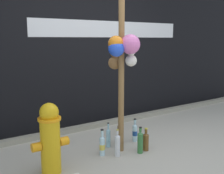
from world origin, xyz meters
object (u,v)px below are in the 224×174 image
Objects in this scene: bottle_0 at (120,138)px; bottle_1 at (120,133)px; fire_hydrant at (50,138)px; bottle_7 at (146,141)px; bottle_5 at (140,142)px; bottle_3 at (135,132)px; memorial_post at (122,28)px; bottle_4 at (117,145)px; bottle_2 at (102,145)px; bottle_6 at (108,137)px.

bottle_1 is (0.10, 0.14, 0.01)m from bottle_0.
fire_hydrant is at bearing -165.44° from bottle_1.
bottle_0 reaches higher than bottle_7.
bottle_0 is 0.33m from bottle_5.
fire_hydrant is 2.45× the size of bottle_0.
bottle_3 is (0.32, 0.06, 0.01)m from bottle_0.
bottle_1 is 0.45m from bottle_5.
bottle_3 is 0.36m from bottle_7.
bottle_1 reaches higher than bottle_3.
bottle_5 is 1.14× the size of bottle_7.
bottle_5 is at bearing -87.36° from bottle_1.
memorial_post is at bearing -152.72° from bottle_3.
bottle_5 is at bearing -15.02° from bottle_4.
fire_hydrant reaches higher than bottle_3.
memorial_post is 9.39× the size of bottle_7.
fire_hydrant is 2.31× the size of bottle_2.
bottle_2 is at bearing 161.52° from bottle_7.
bottle_3 is (0.67, 0.15, 0.00)m from bottle_2.
bottle_0 is 0.32m from bottle_3.
bottle_2 is at bearing -165.82° from bottle_0.
bottle_5 reaches higher than bottle_7.
fire_hydrant reaches higher than bottle_1.
bottle_6 is at bearing 133.41° from bottle_7.
bottle_4 reaches higher than bottle_0.
bottle_0 is 0.17m from bottle_1.
bottle_1 reaches higher than bottle_6.
bottle_4 is at bearing -145.51° from memorial_post.
bottle_1 is 0.50m from bottle_2.
bottle_2 is 0.98× the size of bottle_5.
bottle_2 reaches higher than bottle_0.
memorial_post is at bearing 153.89° from bottle_7.
memorial_post is at bearing -75.26° from bottle_6.
bottle_0 is at bearing 129.60° from bottle_7.
bottle_2 is (-0.35, -0.09, 0.01)m from bottle_0.
bottle_6 is at bearing -171.67° from bottle_1.
bottle_6 reaches higher than bottle_2.
bottle_1 is at bearing 14.56° from fire_hydrant.
bottle_2 is at bearing 154.73° from bottle_5.
bottle_0 is 1.05× the size of bottle_7.
bottle_4 is (-0.52, -0.29, 0.01)m from bottle_3.
memorial_post is 8.39× the size of bottle_6.
fire_hydrant reaches higher than bottle_5.
bottle_0 is 0.91× the size of bottle_4.
bottle_1 is 0.23m from bottle_6.
bottle_5 is 0.48m from bottle_6.
bottle_3 is 0.59m from bottle_4.
bottle_1 is at bearing 161.34° from bottle_3.
bottle_3 is 0.96× the size of bottle_5.
bottle_5 is 0.12m from bottle_7.
bottle_0 is at bearing 62.83° from memorial_post.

